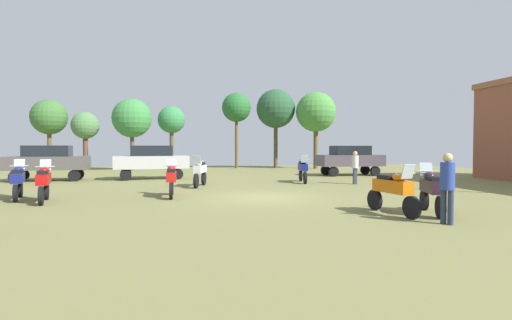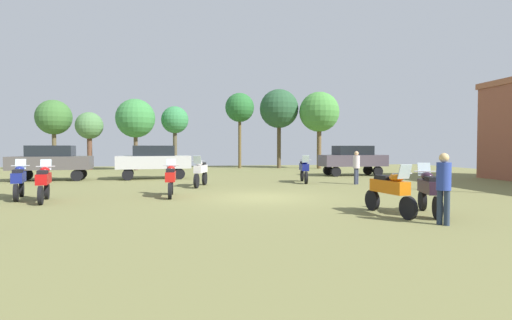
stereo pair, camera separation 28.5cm
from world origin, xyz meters
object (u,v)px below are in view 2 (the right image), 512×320
at_px(motorcycle_8, 304,169).
at_px(tree_7, 89,127).
at_px(motorcycle_2, 19,180).
at_px(car_2, 153,159).
at_px(motorcycle_5, 390,190).
at_px(person_3, 356,165).
at_px(tree_5, 175,121).
at_px(car_1, 51,160).
at_px(motorcycle_1, 44,181).
at_px(tree_1, 319,112).
at_px(motorcycle_3, 429,189).
at_px(motorcycle_4, 171,178).
at_px(car_3, 353,158).
at_px(tree_4, 279,109).
at_px(tree_2, 54,118).
at_px(tree_6, 240,108).
at_px(tree_3, 135,119).
at_px(motorcycle_7, 201,171).
at_px(person_2, 444,183).

bearing_deg(motorcycle_8, tree_7, -36.49).
height_order(motorcycle_2, car_2, car_2).
bearing_deg(motorcycle_5, person_3, -116.12).
bearing_deg(tree_5, car_1, -121.47).
height_order(motorcycle_1, tree_1, tree_1).
relative_size(motorcycle_3, car_1, 0.46).
bearing_deg(motorcycle_8, motorcycle_2, 29.94).
bearing_deg(motorcycle_5, motorcycle_4, -47.61).
relative_size(motorcycle_5, car_3, 0.52).
height_order(motorcycle_3, motorcycle_8, motorcycle_8).
bearing_deg(tree_7, tree_4, 0.39).
bearing_deg(motorcycle_3, tree_2, 143.49).
bearing_deg(motorcycle_5, motorcycle_3, 166.19).
bearing_deg(car_2, tree_6, -38.02).
relative_size(motorcycle_3, tree_7, 0.42).
xyz_separation_m(motorcycle_2, tree_5, (4.77, 18.83, 3.45)).
bearing_deg(car_3, tree_1, -4.49).
height_order(motorcycle_5, tree_4, tree_4).
bearing_deg(motorcycle_4, car_3, 39.18).
distance_m(car_2, tree_3, 10.13).
bearing_deg(motorcycle_5, motorcycle_7, -68.49).
xyz_separation_m(motorcycle_2, person_3, (14.61, 3.49, 0.28)).
xyz_separation_m(motorcycle_8, tree_5, (-7.47, 13.95, 3.43)).
bearing_deg(tree_4, person_2, -93.45).
height_order(car_1, tree_5, tree_5).
bearing_deg(tree_7, motorcycle_1, -80.20).
height_order(motorcycle_1, tree_2, tree_2).
distance_m(motorcycle_8, car_1, 14.33).
bearing_deg(tree_3, tree_6, 11.41).
height_order(motorcycle_3, car_1, car_1).
height_order(motorcycle_3, motorcycle_7, motorcycle_7).
relative_size(car_3, tree_2, 0.74).
xyz_separation_m(motorcycle_5, car_2, (-7.86, 13.96, 0.45)).
relative_size(motorcycle_7, car_1, 0.49).
bearing_deg(motorcycle_2, tree_1, 30.68).
bearing_deg(motorcycle_1, car_3, 21.46).
bearing_deg(tree_4, car_3, -73.79).
distance_m(motorcycle_3, motorcycle_7, 10.95).
bearing_deg(car_2, motorcycle_1, 156.14).
xyz_separation_m(car_3, person_3, (-2.28, -5.95, -0.18)).
xyz_separation_m(motorcycle_5, car_3, (5.06, 14.75, 0.45)).
distance_m(motorcycle_3, motorcycle_8, 10.32).
distance_m(person_2, tree_4, 26.65).
bearing_deg(motorcycle_7, car_1, -14.28).
bearing_deg(motorcycle_3, tree_7, 139.22).
height_order(motorcycle_8, tree_5, tree_5).
xyz_separation_m(car_1, person_2, (14.08, -15.20, -0.13)).
distance_m(motorcycle_3, tree_7, 29.17).
distance_m(motorcycle_8, person_3, 2.76).
bearing_deg(car_2, tree_5, -12.25).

